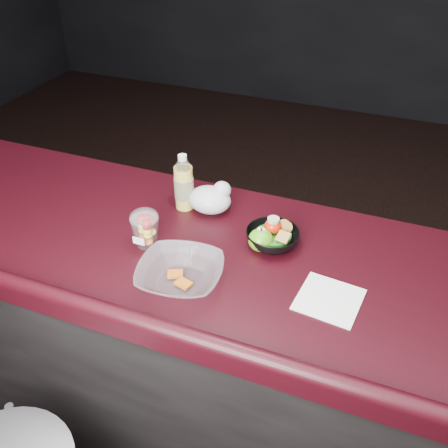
% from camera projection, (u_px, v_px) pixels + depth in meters
% --- Properties ---
extents(counter, '(4.06, 0.71, 1.02)m').
position_uv_depth(counter, '(248.00, 371.00, 1.75)').
color(counter, black).
rests_on(counter, ground).
extents(lemonade_bottle, '(0.06, 0.06, 0.19)m').
position_uv_depth(lemonade_bottle, '(184.00, 186.00, 1.63)').
color(lemonade_bottle, yellow).
rests_on(lemonade_bottle, counter).
extents(fruit_cup, '(0.09, 0.09, 0.12)m').
position_uv_depth(fruit_cup, '(145.00, 228.00, 1.47)').
color(fruit_cup, white).
rests_on(fruit_cup, counter).
extents(green_apple, '(0.08, 0.08, 0.08)m').
position_uv_depth(green_apple, '(261.00, 240.00, 1.47)').
color(green_apple, '#329110').
rests_on(green_apple, counter).
extents(plastic_bag, '(0.14, 0.12, 0.11)m').
position_uv_depth(plastic_bag, '(211.00, 198.00, 1.63)').
color(plastic_bag, silver).
rests_on(plastic_bag, counter).
extents(snack_bowl, '(0.16, 0.16, 0.09)m').
position_uv_depth(snack_bowl, '(272.00, 237.00, 1.49)').
color(snack_bowl, black).
rests_on(snack_bowl, counter).
extents(takeout_bowl, '(0.27, 0.27, 0.06)m').
position_uv_depth(takeout_bowl, '(180.00, 274.00, 1.36)').
color(takeout_bowl, silver).
rests_on(takeout_bowl, counter).
extents(paper_napkin, '(0.18, 0.18, 0.00)m').
position_uv_depth(paper_napkin, '(329.00, 299.00, 1.31)').
color(paper_napkin, white).
rests_on(paper_napkin, counter).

